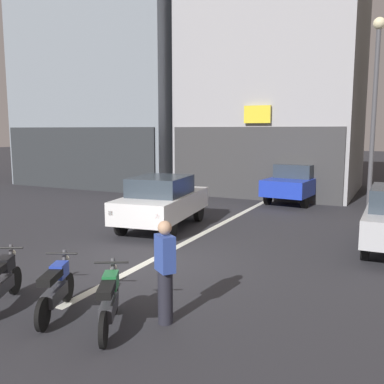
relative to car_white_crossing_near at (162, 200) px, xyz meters
name	(u,v)px	position (x,y,z in m)	size (l,w,h in m)	color
ground_plane	(149,261)	(1.46, -3.17, -0.89)	(120.00, 120.00, 0.00)	#2B2B30
lane_centre_line	(237,216)	(1.46, 2.83, -0.88)	(0.20, 18.00, 0.01)	silver
building_corner_left	(124,49)	(-8.38, 10.26, 6.88)	(9.68, 8.90, 15.55)	gray
building_mid_block	(277,81)	(0.79, 10.26, 4.59)	(8.00, 7.50, 10.99)	#9E9EA3
car_white_crossing_near	(162,200)	(0.00, 0.00, 0.00)	(2.27, 4.29, 1.64)	black
car_blue_down_street	(297,181)	(2.71, 6.88, 0.00)	(2.17, 4.26, 1.64)	black
street_lamp	(375,102)	(5.80, 2.98, 3.04)	(0.36, 0.36, 6.39)	#47474C
motorcycle_black_row_leftmost	(2,281)	(0.49, -6.49, -0.43)	(0.82, 1.52, 0.98)	black
motorcycle_blue_row_left_mid	(56,288)	(1.60, -6.34, -0.43)	(0.76, 1.56, 0.98)	black
motorcycle_green_row_centre	(109,300)	(2.71, -6.37, -0.43)	(0.85, 1.50, 0.98)	black
person_by_motorcycles	(165,271)	(3.40, -5.83, -0.03)	(0.42, 0.39, 1.67)	#23232D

